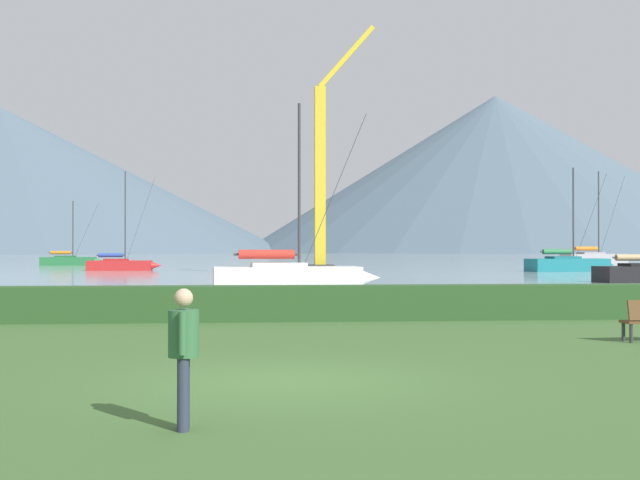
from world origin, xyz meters
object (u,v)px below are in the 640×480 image
(dock_crane, at_px, (322,192))
(sailboat_slip_0, at_px, (595,258))
(sailboat_slip_2, at_px, (568,264))
(sailboat_slip_6, at_px, (69,260))
(person_seated_viewer, at_px, (184,346))
(sailboat_slip_1, at_px, (289,276))
(sailboat_slip_4, at_px, (121,264))

(dock_crane, bearing_deg, sailboat_slip_0, 45.19)
(sailboat_slip_2, bearing_deg, sailboat_slip_6, 140.56)
(sailboat_slip_6, bearing_deg, person_seated_viewer, -78.17)
(sailboat_slip_0, height_order, sailboat_slip_6, sailboat_slip_0)
(sailboat_slip_0, height_order, sailboat_slip_1, sailboat_slip_0)
(sailboat_slip_1, xyz_separation_m, sailboat_slip_4, (-13.48, 35.29, -0.13))
(sailboat_slip_6, relative_size, person_seated_viewer, 4.50)
(sailboat_slip_1, height_order, sailboat_slip_6, sailboat_slip_1)
(sailboat_slip_0, relative_size, sailboat_slip_1, 1.24)
(sailboat_slip_4, bearing_deg, sailboat_slip_1, -69.43)
(sailboat_slip_0, distance_m, sailboat_slip_1, 71.64)
(sailboat_slip_0, bearing_deg, dock_crane, -145.29)
(person_seated_viewer, bearing_deg, sailboat_slip_6, 101.28)
(sailboat_slip_1, xyz_separation_m, sailboat_slip_2, (25.68, 29.04, -0.02))
(sailboat_slip_1, relative_size, dock_crane, 0.49)
(sailboat_slip_1, relative_size, sailboat_slip_2, 1.03)
(sailboat_slip_2, relative_size, person_seated_viewer, 5.46)
(sailboat_slip_4, bearing_deg, sailboat_slip_6, 112.48)
(sailboat_slip_4, distance_m, sailboat_slip_6, 23.18)
(sailboat_slip_2, distance_m, sailboat_slip_6, 55.51)
(sailboat_slip_0, relative_size, sailboat_slip_2, 1.27)
(sailboat_slip_4, distance_m, dock_crane, 22.67)
(sailboat_slip_6, distance_m, dock_crane, 44.15)
(person_seated_viewer, bearing_deg, sailboat_slip_0, 63.11)
(sailboat_slip_4, relative_size, person_seated_viewer, 5.42)
(person_seated_viewer, distance_m, dock_crane, 53.89)
(sailboat_slip_6, distance_m, person_seated_viewer, 90.66)
(sailboat_slip_0, xyz_separation_m, sailboat_slip_2, (-15.08, -29.88, -0.09))
(sailboat_slip_1, bearing_deg, person_seated_viewer, -98.83)
(sailboat_slip_1, bearing_deg, sailboat_slip_2, 44.69)
(sailboat_slip_1, bearing_deg, sailboat_slip_0, 51.50)
(person_seated_viewer, bearing_deg, sailboat_slip_2, 63.69)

